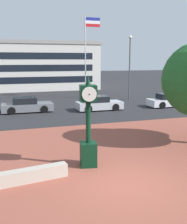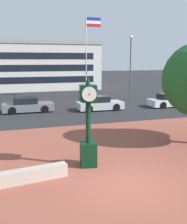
{
  "view_description": "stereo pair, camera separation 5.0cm",
  "coord_description": "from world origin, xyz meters",
  "px_view_note": "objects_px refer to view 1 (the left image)",
  "views": [
    {
      "loc": [
        -4.0,
        -8.65,
        4.45
      ],
      "look_at": [
        -0.47,
        2.08,
        2.32
      ],
      "focal_mm": 44.54,
      "sensor_mm": 36.0,
      "label": 1
    },
    {
      "loc": [
        -3.95,
        -8.67,
        4.45
      ],
      "look_at": [
        -0.47,
        2.08,
        2.32
      ],
      "focal_mm": 44.54,
      "sensor_mm": 36.0,
      "label": 2
    }
  ],
  "objects_px": {
    "car_street_far": "(170,101)",
    "street_lamp_post": "(130,61)",
    "civic_building": "(9,65)",
    "flagpole_primary": "(87,49)",
    "car_street_mid": "(99,104)",
    "street_clock": "(88,128)",
    "car_street_distant": "(27,106)"
  },
  "relations": [
    {
      "from": "car_street_far",
      "to": "street_lamp_post",
      "type": "distance_m",
      "value": 6.84
    },
    {
      "from": "car_street_far",
      "to": "civic_building",
      "type": "relative_size",
      "value": 0.17
    },
    {
      "from": "street_lamp_post",
      "to": "flagpole_primary",
      "type": "bearing_deg",
      "value": 145.47
    },
    {
      "from": "car_street_mid",
      "to": "car_street_far",
      "type": "xyz_separation_m",
      "value": [
        7.19,
        -0.32,
        0.0
      ]
    },
    {
      "from": "flagpole_primary",
      "to": "street_lamp_post",
      "type": "distance_m",
      "value": 5.13
    },
    {
      "from": "street_clock",
      "to": "flagpole_primary",
      "type": "bearing_deg",
      "value": 82.66
    },
    {
      "from": "civic_building",
      "to": "flagpole_primary",
      "type": "bearing_deg",
      "value": -59.73
    },
    {
      "from": "flagpole_primary",
      "to": "car_street_far",
      "type": "bearing_deg",
      "value": -54.7
    },
    {
      "from": "car_street_mid",
      "to": "car_street_distant",
      "type": "height_order",
      "value": "same"
    },
    {
      "from": "street_clock",
      "to": "car_street_far",
      "type": "relative_size",
      "value": 0.86
    },
    {
      "from": "car_street_far",
      "to": "flagpole_primary",
      "type": "bearing_deg",
      "value": -143.52
    },
    {
      "from": "street_clock",
      "to": "flagpole_primary",
      "type": "height_order",
      "value": "flagpole_primary"
    },
    {
      "from": "street_clock",
      "to": "street_lamp_post",
      "type": "relative_size",
      "value": 0.54
    },
    {
      "from": "civic_building",
      "to": "car_street_mid",
      "type": "bearing_deg",
      "value": -72.51
    },
    {
      "from": "street_clock",
      "to": "car_street_far",
      "type": "height_order",
      "value": "street_clock"
    },
    {
      "from": "car_street_far",
      "to": "street_lamp_post",
      "type": "relative_size",
      "value": 0.63
    },
    {
      "from": "car_street_distant",
      "to": "flagpole_primary",
      "type": "relative_size",
      "value": 0.46
    },
    {
      "from": "street_clock",
      "to": "car_street_distant",
      "type": "relative_size",
      "value": 0.89
    },
    {
      "from": "street_lamp_post",
      "to": "civic_building",
      "type": "bearing_deg",
      "value": 125.98
    },
    {
      "from": "car_street_far",
      "to": "street_lamp_post",
      "type": "height_order",
      "value": "street_lamp_post"
    },
    {
      "from": "street_clock",
      "to": "car_street_far",
      "type": "xyz_separation_m",
      "value": [
        12.0,
        12.14,
        -1.06
      ]
    },
    {
      "from": "car_street_far",
      "to": "civic_building",
      "type": "bearing_deg",
      "value": -146.64
    },
    {
      "from": "car_street_distant",
      "to": "street_lamp_post",
      "type": "xyz_separation_m",
      "value": [
        11.63,
        4.08,
        3.72
      ]
    },
    {
      "from": "car_street_mid",
      "to": "car_street_distant",
      "type": "bearing_deg",
      "value": -99.9
    },
    {
      "from": "flagpole_primary",
      "to": "car_street_mid",
      "type": "bearing_deg",
      "value": -99.58
    },
    {
      "from": "car_street_distant",
      "to": "civic_building",
      "type": "relative_size",
      "value": 0.16
    },
    {
      "from": "car_street_distant",
      "to": "street_lamp_post",
      "type": "relative_size",
      "value": 0.61
    },
    {
      "from": "car_street_far",
      "to": "street_clock",
      "type": "bearing_deg",
      "value": -43.5
    },
    {
      "from": "car_street_far",
      "to": "car_street_distant",
      "type": "xyz_separation_m",
      "value": [
        -13.41,
        1.38,
        0.0
      ]
    },
    {
      "from": "car_street_mid",
      "to": "flagpole_primary",
      "type": "relative_size",
      "value": 0.43
    },
    {
      "from": "civic_building",
      "to": "street_lamp_post",
      "type": "bearing_deg",
      "value": -54.02
    },
    {
      "from": "car_street_mid",
      "to": "civic_building",
      "type": "relative_size",
      "value": 0.15
    }
  ]
}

